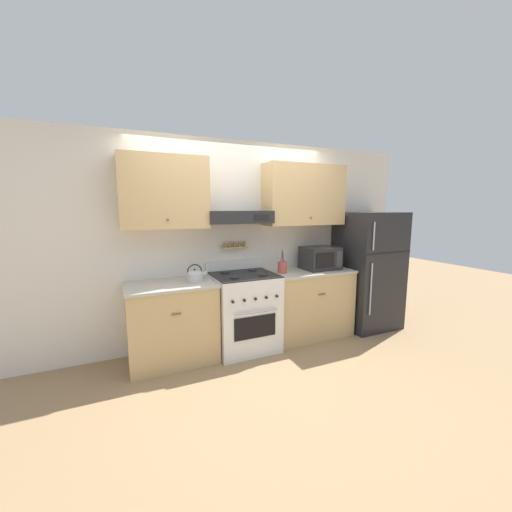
# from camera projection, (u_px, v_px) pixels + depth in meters

# --- Properties ---
(ground_plane) EXTENTS (16.00, 16.00, 0.00)m
(ground_plane) POSITION_uv_depth(u_px,v_px,m) (254.00, 358.00, 3.64)
(ground_plane) COLOR #937551
(wall_back) EXTENTS (5.20, 0.46, 2.55)m
(wall_back) POSITION_uv_depth(u_px,v_px,m) (237.00, 227.00, 3.97)
(wall_back) COLOR silver
(wall_back) RESTS_ON ground_plane
(counter_left) EXTENTS (0.97, 0.65, 0.90)m
(counter_left) POSITION_uv_depth(u_px,v_px,m) (172.00, 322.00, 3.52)
(counter_left) COLOR tan
(counter_left) RESTS_ON ground_plane
(counter_right) EXTENTS (1.14, 0.65, 0.90)m
(counter_right) POSITION_uv_depth(u_px,v_px,m) (308.00, 302.00, 4.25)
(counter_right) COLOR tan
(counter_right) RESTS_ON ground_plane
(stove_range) EXTENTS (0.75, 0.71, 1.05)m
(stove_range) POSITION_uv_depth(u_px,v_px,m) (244.00, 311.00, 3.83)
(stove_range) COLOR white
(stove_range) RESTS_ON ground_plane
(refrigerator) EXTENTS (0.79, 0.75, 1.66)m
(refrigerator) POSITION_uv_depth(u_px,v_px,m) (368.00, 270.00, 4.54)
(refrigerator) COLOR #232326
(refrigerator) RESTS_ON ground_plane
(tea_kettle) EXTENTS (0.25, 0.20, 0.20)m
(tea_kettle) POSITION_uv_depth(u_px,v_px,m) (195.00, 275.00, 3.53)
(tea_kettle) COLOR #B7B7BC
(tea_kettle) RESTS_ON counter_left
(microwave) EXTENTS (0.47, 0.38, 0.30)m
(microwave) POSITION_uv_depth(u_px,v_px,m) (320.00, 258.00, 4.23)
(microwave) COLOR #232326
(microwave) RESTS_ON counter_right
(utensil_crock) EXTENTS (0.12, 0.12, 0.30)m
(utensil_crock) POSITION_uv_depth(u_px,v_px,m) (282.00, 267.00, 3.99)
(utensil_crock) COLOR #B24C42
(utensil_crock) RESTS_ON counter_right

